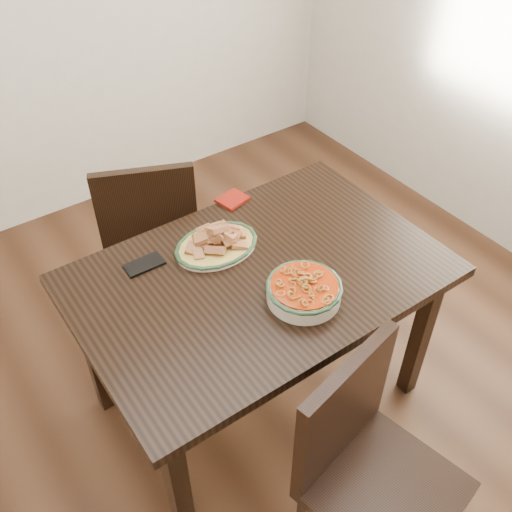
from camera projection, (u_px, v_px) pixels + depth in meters
floor at (247, 386)px, 2.57m from camera, size 3.50×3.50×0.00m
dining_table at (259, 289)px, 2.09m from camera, size 1.30×0.87×0.75m
chair_far at (151, 229)px, 2.61m from camera, size 0.55×0.55×0.89m
chair_near at (366, 461)px, 1.76m from camera, size 0.50×0.50×0.89m
fish_plate at (216, 239)px, 2.10m from camera, size 0.32×0.25×0.11m
noodle_bowl at (304, 289)px, 1.90m from camera, size 0.26×0.26×0.08m
smartphone at (144, 264)px, 2.05m from camera, size 0.14×0.08×0.01m
napkin at (233, 199)px, 2.35m from camera, size 0.13×0.12×0.01m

